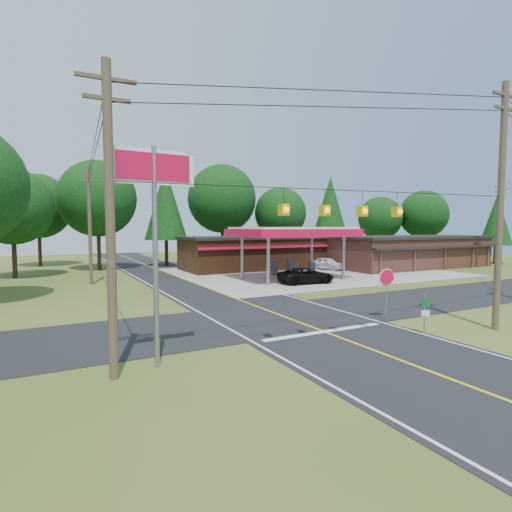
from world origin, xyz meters
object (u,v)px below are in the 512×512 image
sedan_car (327,264)px  octagonal_stop_sign (387,281)px  gas_canopy (292,234)px  suv_car (306,276)px  big_stop_sign (154,202)px

sedan_car → octagonal_stop_sign: 24.49m
sedan_car → octagonal_stop_sign: bearing=-136.6°
gas_canopy → sedan_car: gas_canopy is taller
suv_car → sedan_car: 11.67m
gas_canopy → suv_car: gas_canopy is taller
sedan_car → gas_canopy: bearing=-163.8°
suv_car → sedan_car: size_ratio=1.18×
gas_canopy → big_stop_sign: (-17.00, -17.57, 1.46)m
suv_car → big_stop_sign: size_ratio=0.65×
suv_car → big_stop_sign: bearing=136.5°
gas_canopy → octagonal_stop_sign: (-4.50, -16.01, -2.23)m
gas_canopy → suv_car: bearing=-99.5°
suv_car → octagonal_stop_sign: size_ratio=1.81×
octagonal_stop_sign → suv_car: bearing=72.9°
sedan_car → big_stop_sign: (-25.00, -22.57, 5.01)m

